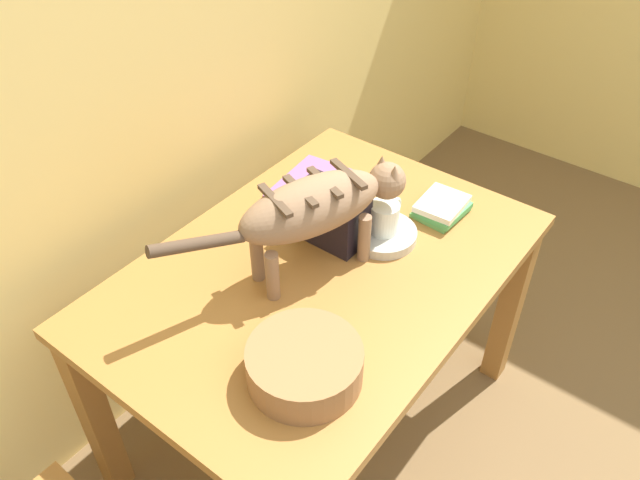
{
  "coord_description": "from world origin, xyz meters",
  "views": [
    {
      "loc": [
        -1.12,
        0.51,
        1.96
      ],
      "look_at": [
        -0.08,
        1.31,
        0.84
      ],
      "focal_mm": 36.01,
      "sensor_mm": 36.0,
      "label": 1
    }
  ],
  "objects_px": {
    "cat": "(317,207)",
    "wicker_basket": "(305,364)",
    "saucer_bowl": "(383,234)",
    "book_stack": "(442,208)",
    "magazine": "(316,185)",
    "toaster": "(331,214)",
    "coffee_mug": "(385,217)",
    "dining_table": "(320,290)"
  },
  "relations": [
    {
      "from": "dining_table",
      "to": "coffee_mug",
      "type": "bearing_deg",
      "value": -17.62
    },
    {
      "from": "dining_table",
      "to": "book_stack",
      "type": "xyz_separation_m",
      "value": [
        0.42,
        -0.15,
        0.12
      ]
    },
    {
      "from": "cat",
      "to": "coffee_mug",
      "type": "height_order",
      "value": "cat"
    },
    {
      "from": "cat",
      "to": "book_stack",
      "type": "height_order",
      "value": "cat"
    },
    {
      "from": "cat",
      "to": "magazine",
      "type": "relative_size",
      "value": 2.49
    },
    {
      "from": "book_stack",
      "to": "toaster",
      "type": "bearing_deg",
      "value": 145.39
    },
    {
      "from": "dining_table",
      "to": "wicker_basket",
      "type": "height_order",
      "value": "wicker_basket"
    },
    {
      "from": "cat",
      "to": "wicker_basket",
      "type": "bearing_deg",
      "value": -35.99
    },
    {
      "from": "saucer_bowl",
      "to": "dining_table",
      "type": "bearing_deg",
      "value": 162.1
    },
    {
      "from": "coffee_mug",
      "to": "cat",
      "type": "bearing_deg",
      "value": 159.61
    },
    {
      "from": "book_stack",
      "to": "toaster",
      "type": "height_order",
      "value": "toaster"
    },
    {
      "from": "dining_table",
      "to": "book_stack",
      "type": "relative_size",
      "value": 7.62
    },
    {
      "from": "coffee_mug",
      "to": "magazine",
      "type": "relative_size",
      "value": 0.47
    },
    {
      "from": "dining_table",
      "to": "cat",
      "type": "height_order",
      "value": "cat"
    },
    {
      "from": "dining_table",
      "to": "toaster",
      "type": "distance_m",
      "value": 0.22
    },
    {
      "from": "book_stack",
      "to": "cat",
      "type": "bearing_deg",
      "value": 158.91
    },
    {
      "from": "magazine",
      "to": "wicker_basket",
      "type": "xyz_separation_m",
      "value": [
        -0.62,
        -0.45,
        0.04
      ]
    },
    {
      "from": "wicker_basket",
      "to": "toaster",
      "type": "bearing_deg",
      "value": 29.92
    },
    {
      "from": "dining_table",
      "to": "toaster",
      "type": "relative_size",
      "value": 6.26
    },
    {
      "from": "saucer_bowl",
      "to": "wicker_basket",
      "type": "height_order",
      "value": "wicker_basket"
    },
    {
      "from": "toaster",
      "to": "wicker_basket",
      "type": "bearing_deg",
      "value": -150.08
    },
    {
      "from": "saucer_bowl",
      "to": "wicker_basket",
      "type": "distance_m",
      "value": 0.55
    },
    {
      "from": "saucer_bowl",
      "to": "magazine",
      "type": "bearing_deg",
      "value": 74.34
    },
    {
      "from": "coffee_mug",
      "to": "toaster",
      "type": "relative_size",
      "value": 0.65
    },
    {
      "from": "coffee_mug",
      "to": "toaster",
      "type": "xyz_separation_m",
      "value": [
        -0.09,
        0.12,
        0.01
      ]
    },
    {
      "from": "coffee_mug",
      "to": "saucer_bowl",
      "type": "bearing_deg",
      "value": 180.0
    },
    {
      "from": "book_stack",
      "to": "toaster",
      "type": "xyz_separation_m",
      "value": [
        -0.29,
        0.2,
        0.06
      ]
    },
    {
      "from": "coffee_mug",
      "to": "magazine",
      "type": "height_order",
      "value": "coffee_mug"
    },
    {
      "from": "saucer_bowl",
      "to": "book_stack",
      "type": "relative_size",
      "value": 1.22
    },
    {
      "from": "magazine",
      "to": "book_stack",
      "type": "bearing_deg",
      "value": -79.94
    },
    {
      "from": "toaster",
      "to": "magazine",
      "type": "bearing_deg",
      "value": 47.65
    },
    {
      "from": "cat",
      "to": "book_stack",
      "type": "bearing_deg",
      "value": 89.62
    },
    {
      "from": "cat",
      "to": "toaster",
      "type": "bearing_deg",
      "value": 130.3
    },
    {
      "from": "coffee_mug",
      "to": "book_stack",
      "type": "bearing_deg",
      "value": -21.83
    },
    {
      "from": "saucer_bowl",
      "to": "wicker_basket",
      "type": "bearing_deg",
      "value": -165.92
    },
    {
      "from": "dining_table",
      "to": "saucer_bowl",
      "type": "bearing_deg",
      "value": -17.9
    },
    {
      "from": "wicker_basket",
      "to": "toaster",
      "type": "relative_size",
      "value": 1.36
    },
    {
      "from": "dining_table",
      "to": "coffee_mug",
      "type": "relative_size",
      "value": 9.58
    },
    {
      "from": "wicker_basket",
      "to": "dining_table",
      "type": "bearing_deg",
      "value": 32.17
    },
    {
      "from": "saucer_bowl",
      "to": "magazine",
      "type": "height_order",
      "value": "saucer_bowl"
    },
    {
      "from": "cat",
      "to": "wicker_basket",
      "type": "height_order",
      "value": "cat"
    },
    {
      "from": "toaster",
      "to": "dining_table",
      "type": "bearing_deg",
      "value": -156.47
    }
  ]
}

